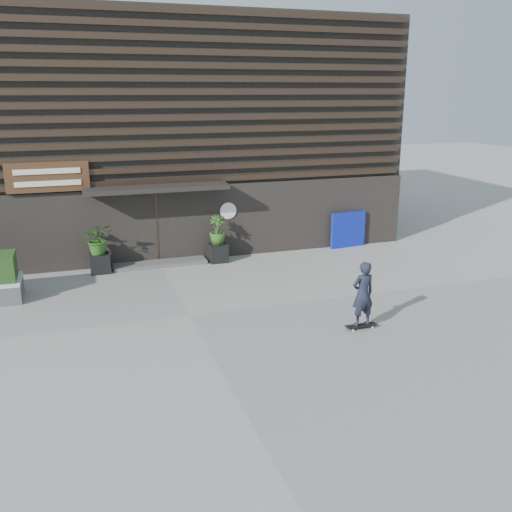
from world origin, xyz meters
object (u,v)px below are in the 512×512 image
object	(u,v)px
planter_pot_left	(100,263)
skateboarder	(363,294)
blue_tarp	(348,230)
planter_pot_right	(218,253)

from	to	relation	value
planter_pot_left	skateboarder	bearing A→B (deg)	-49.09
blue_tarp	skateboarder	xyz separation A→B (m)	(-3.11, -6.81, 0.23)
planter_pot_right	blue_tarp	world-z (taller)	blue_tarp
skateboarder	planter_pot_right	bearing A→B (deg)	105.80
planter_pot_right	skateboarder	bearing A→B (deg)	-74.20
planter_pot_right	blue_tarp	size ratio (longest dim) A/B	0.43
skateboarder	blue_tarp	bearing A→B (deg)	65.48
planter_pot_right	blue_tarp	bearing A→B (deg)	3.47
planter_pot_left	planter_pot_right	distance (m)	3.80
planter_pot_right	blue_tarp	distance (m)	4.97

